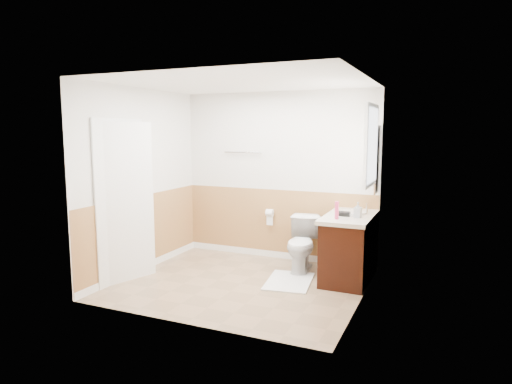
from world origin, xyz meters
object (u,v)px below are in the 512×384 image
at_px(bath_mat, 289,281).
at_px(toilet, 302,244).
at_px(vanity_cabinet, 349,249).
at_px(lotion_bottle, 337,210).
at_px(soap_dispenser, 358,210).

bearing_deg(bath_mat, toilet, 90.00).
bearing_deg(bath_mat, vanity_cabinet, 33.48).
bearing_deg(lotion_bottle, toilet, 143.09).
relative_size(bath_mat, lotion_bottle, 3.64).
relative_size(toilet, soap_dispenser, 3.79).
height_order(toilet, soap_dispenser, soap_dispenser).
distance_m(toilet, soap_dispenser, 1.01).
height_order(toilet, vanity_cabinet, vanity_cabinet).
xyz_separation_m(vanity_cabinet, lotion_bottle, (-0.10, -0.34, 0.56)).
bearing_deg(vanity_cabinet, toilet, 172.68).
bearing_deg(lotion_bottle, bath_mat, -169.96).
xyz_separation_m(bath_mat, soap_dispenser, (0.79, 0.30, 0.94)).
distance_m(bath_mat, lotion_bottle, 1.11).
xyz_separation_m(toilet, bath_mat, (0.00, -0.53, -0.36)).
xyz_separation_m(toilet, vanity_cabinet, (0.67, -0.09, 0.03)).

